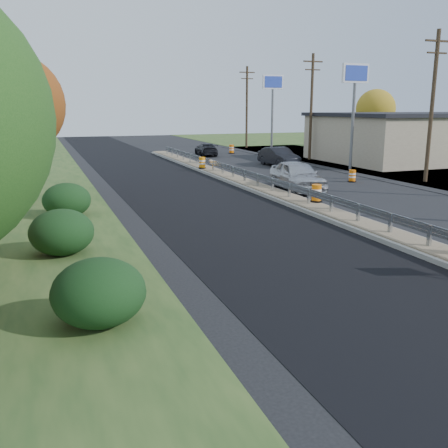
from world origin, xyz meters
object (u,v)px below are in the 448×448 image
object	(u,v)px
barrel_shoulder_far	(232,149)
barrel_shoulder_mid	(270,157)
barrel_median_mid	(316,194)
barrel_shoulder_near	(352,176)
car_dark_mid	(279,157)
car_silver	(297,176)
car_dark_far	(206,149)
barrel_median_far	(202,163)

from	to	relation	value
barrel_shoulder_far	barrel_shoulder_mid	bearing A→B (deg)	-90.54
barrel_median_mid	barrel_shoulder_near	size ratio (longest dim) A/B	1.09
barrel_shoulder_far	car_dark_mid	distance (m)	12.22
barrel_shoulder_near	car_silver	bearing A→B (deg)	-161.13
barrel_shoulder_mid	barrel_shoulder_far	world-z (taller)	barrel_shoulder_mid
barrel_shoulder_far	car_dark_far	xyz separation A→B (m)	(-3.25, -1.32, 0.18)
barrel_shoulder_far	car_dark_mid	size ratio (longest dim) A/B	0.20
car_dark_mid	car_dark_far	world-z (taller)	car_dark_mid
barrel_median_mid	car_dark_mid	xyz separation A→B (m)	(5.98, 16.11, 0.12)
barrel_median_mid	car_silver	bearing A→B (deg)	72.53
barrel_shoulder_mid	car_dark_mid	xyz separation A→B (m)	(-0.47, -2.72, 0.31)
barrel_median_mid	barrel_shoulder_mid	xyz separation A→B (m)	(6.45, 18.83, -0.19)
barrel_median_far	car_dark_mid	world-z (taller)	car_dark_mid
barrel_shoulder_near	barrel_shoulder_far	size ratio (longest dim) A/B	0.85
barrel_median_mid	barrel_shoulder_near	world-z (taller)	barrel_median_mid
barrel_median_mid	barrel_median_far	world-z (taller)	barrel_median_mid
barrel_median_mid	car_silver	distance (m)	4.93
car_silver	car_dark_mid	xyz separation A→B (m)	(4.50, 11.41, -0.09)
car_silver	car_dark_far	bearing A→B (deg)	91.30
barrel_shoulder_near	car_silver	distance (m)	5.28
barrel_shoulder_mid	car_dark_mid	size ratio (longest dim) A/B	0.20
car_dark_far	barrel_median_mid	bearing A→B (deg)	89.73
barrel_median_far	barrel_shoulder_mid	size ratio (longest dim) A/B	0.89
barrel_shoulder_mid	barrel_shoulder_far	bearing A→B (deg)	89.46
barrel_median_mid	car_silver	xyz separation A→B (m)	(1.48, 4.70, 0.22)
barrel_shoulder_far	car_dark_far	bearing A→B (deg)	-157.90
barrel_median_far	barrel_shoulder_near	size ratio (longest dim) A/B	1.07
car_dark_mid	car_silver	bearing A→B (deg)	-114.67
barrel_median_mid	barrel_median_far	distance (m)	15.07
car_dark_mid	car_dark_far	xyz separation A→B (m)	(-2.69, 10.88, -0.14)
car_silver	barrel_median_far	bearing A→B (deg)	109.43
barrel_median_far	barrel_shoulder_far	world-z (taller)	barrel_median_far
barrel_median_mid	barrel_median_far	xyz separation A→B (m)	(-1.00, 15.04, -0.00)
barrel_median_mid	barrel_shoulder_far	xyz separation A→B (m)	(6.54, 28.31, -0.20)
car_silver	car_dark_far	world-z (taller)	car_silver
barrel_shoulder_near	barrel_shoulder_mid	distance (m)	12.43
barrel_shoulder_far	barrel_median_far	bearing A→B (deg)	-119.60
barrel_shoulder_far	car_dark_far	size ratio (longest dim) A/B	0.22
barrel_shoulder_far	barrel_median_mid	bearing A→B (deg)	-103.01
barrel_shoulder_near	car_dark_mid	size ratio (longest dim) A/B	0.17
car_silver	car_dark_mid	bearing A→B (deg)	74.42
barrel_shoulder_near	car_dark_far	distance (m)	20.84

